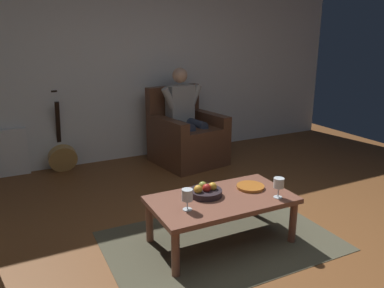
{
  "coord_description": "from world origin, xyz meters",
  "views": [
    {
      "loc": [
        1.66,
        1.88,
        1.66
      ],
      "look_at": [
        -0.05,
        -1.46,
        0.56
      ],
      "focal_mm": 35.77,
      "sensor_mm": 36.0,
      "label": 1
    }
  ],
  "objects": [
    {
      "name": "wine_glass_far",
      "position": [
        0.51,
        -0.44,
        0.5
      ],
      "size": [
        0.08,
        0.08,
        0.16
      ],
      "color": "silver",
      "rests_on": "coffee_table"
    },
    {
      "name": "wine_glass_near",
      "position": [
        -0.23,
        -0.31,
        0.51
      ],
      "size": [
        0.08,
        0.08,
        0.17
      ],
      "color": "silver",
      "rests_on": "coffee_table"
    },
    {
      "name": "person_seated",
      "position": [
        -0.47,
        -2.48,
        0.66
      ],
      "size": [
        0.62,
        0.59,
        1.23
      ],
      "rotation": [
        0.0,
        0.0,
        0.15
      ],
      "color": "#A2A09B",
      "rests_on": "ground"
    },
    {
      "name": "rug",
      "position": [
        0.17,
        -0.51,
        0.0
      ],
      "size": [
        1.86,
        1.25,
        0.01
      ],
      "primitive_type": "cube",
      "rotation": [
        0.0,
        0.0,
        -0.01
      ],
      "color": "#4A4735",
      "rests_on": "ground"
    },
    {
      "name": "fruit_bowl",
      "position": [
        0.26,
        -0.6,
        0.43
      ],
      "size": [
        0.26,
        0.26,
        0.11
      ],
      "color": "black",
      "rests_on": "coffee_table"
    },
    {
      "name": "wall_back",
      "position": [
        0.0,
        -3.03,
        1.37
      ],
      "size": [
        6.41,
        0.06,
        2.73
      ],
      "primitive_type": "cube",
      "color": "silver",
      "rests_on": "ground"
    },
    {
      "name": "ground_plane",
      "position": [
        0.0,
        0.0,
        0.0
      ],
      "size": [
        7.21,
        7.21,
        0.0
      ],
      "primitive_type": "plane",
      "color": "brown"
    },
    {
      "name": "radiator",
      "position": [
        1.71,
        -2.96,
        0.29
      ],
      "size": [
        0.6,
        0.06,
        0.57
      ],
      "primitive_type": "cube",
      "color": "white",
      "rests_on": "ground"
    },
    {
      "name": "guitar",
      "position": [
        1.04,
        -2.83,
        0.22
      ],
      "size": [
        0.34,
        0.33,
        1.0
      ],
      "color": "#B18749",
      "rests_on": "ground"
    },
    {
      "name": "decorative_dish",
      "position": [
        -0.15,
        -0.57,
        0.4
      ],
      "size": [
        0.23,
        0.23,
        0.02
      ],
      "primitive_type": "cylinder",
      "color": "#B46424",
      "rests_on": "coffee_table"
    },
    {
      "name": "coffee_table",
      "position": [
        0.17,
        -0.51,
        0.34
      ],
      "size": [
        1.15,
        0.64,
        0.39
      ],
      "rotation": [
        0.0,
        0.0,
        -0.01
      ],
      "color": "brown",
      "rests_on": "ground"
    },
    {
      "name": "armchair",
      "position": [
        -0.48,
        -2.46,
        0.33
      ],
      "size": [
        0.89,
        0.93,
        0.98
      ],
      "rotation": [
        0.0,
        0.0,
        0.15
      ],
      "color": "#553322",
      "rests_on": "ground"
    }
  ]
}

